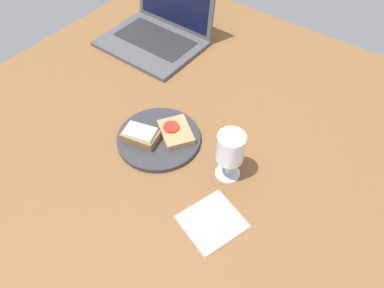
# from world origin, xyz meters

# --- Properties ---
(wooden_table) EXTENTS (1.40, 1.40, 0.03)m
(wooden_table) POSITION_xyz_m (0.00, 0.00, 0.01)
(wooden_table) COLOR brown
(wooden_table) RESTS_ON ground
(plate) EXTENTS (0.23, 0.23, 0.01)m
(plate) POSITION_xyz_m (-0.05, -0.06, 0.04)
(plate) COLOR #333338
(plate) RESTS_ON wooden_table
(sandwich_with_tomato) EXTENTS (0.13, 0.12, 0.03)m
(sandwich_with_tomato) POSITION_xyz_m (-0.02, -0.02, 0.05)
(sandwich_with_tomato) COLOR #A88456
(sandwich_with_tomato) RESTS_ON plate
(sandwich_with_cheese) EXTENTS (0.11, 0.08, 0.03)m
(sandwich_with_cheese) POSITION_xyz_m (-0.08, -0.09, 0.06)
(sandwich_with_cheese) COLOR brown
(sandwich_with_cheese) RESTS_ON plate
(wine_glass) EXTENTS (0.07, 0.07, 0.14)m
(wine_glass) POSITION_xyz_m (0.16, -0.04, 0.12)
(wine_glass) COLOR white
(wine_glass) RESTS_ON wooden_table
(laptop) EXTENTS (0.34, 0.29, 0.22)m
(laptop) POSITION_xyz_m (-0.37, 0.31, 0.07)
(laptop) COLOR #4C4C51
(laptop) RESTS_ON wooden_table
(napkin) EXTENTS (0.16, 0.16, 0.00)m
(napkin) POSITION_xyz_m (0.21, -0.18, 0.03)
(napkin) COLOR white
(napkin) RESTS_ON wooden_table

